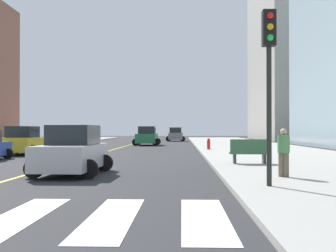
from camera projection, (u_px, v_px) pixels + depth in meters
sidewalk_kerb_east at (291, 158)px, 23.66m from camera, size 10.00×120.00×0.15m
lane_divider_paint at (127, 146)px, 44.05m from camera, size 0.16×80.00×0.01m
parking_garage_concrete at (311, 56)px, 70.08m from camera, size 18.00×24.00×28.64m
car_red_nearest at (84, 138)px, 44.85m from camera, size 2.51×3.90×1.71m
car_gray_second at (175, 135)px, 61.52m from camera, size 2.92×4.63×2.06m
car_yellow_fourth at (24, 141)px, 28.02m from camera, size 2.81×4.42×1.95m
car_green_fifth at (147, 136)px, 44.95m from camera, size 2.92×4.67×2.08m
car_silver_sixth at (72, 151)px, 15.58m from camera, size 2.70×4.25×1.88m
traffic_light_near_corner at (269, 62)px, 11.29m from camera, size 0.36×0.41×4.87m
park_bench at (250, 152)px, 18.68m from camera, size 1.80×0.56×1.12m
pedestrian_waiting_east at (284, 150)px, 13.48m from camera, size 0.40×0.40×1.60m
fire_hydrant at (209, 144)px, 32.32m from camera, size 0.26×0.26×0.89m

